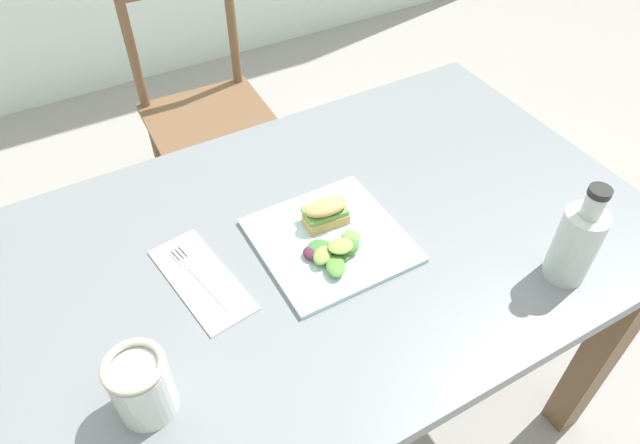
{
  "coord_description": "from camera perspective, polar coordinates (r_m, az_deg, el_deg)",
  "views": [
    {
      "loc": [
        -0.48,
        -0.58,
        1.56
      ],
      "look_at": [
        -0.09,
        0.12,
        0.76
      ],
      "focal_mm": 32.29,
      "sensor_mm": 36.0,
      "label": 1
    }
  ],
  "objects": [
    {
      "name": "ground_plane",
      "position": [
        1.74,
        4.77,
        -19.32
      ],
      "size": [
        9.48,
        9.48,
        0.0
      ],
      "primitive_type": "plane",
      "color": "gray"
    },
    {
      "name": "dining_table",
      "position": [
        1.23,
        0.74,
        -5.62
      ],
      "size": [
        1.3,
        0.82,
        0.74
      ],
      "color": "slate",
      "rests_on": "ground"
    },
    {
      "name": "chair_wooden_far",
      "position": [
        2.01,
        -11.2,
        10.56
      ],
      "size": [
        0.41,
        0.41,
        0.87
      ],
      "color": "brown",
      "rests_on": "ground"
    },
    {
      "name": "plate_lunch",
      "position": [
        1.12,
        1.0,
        -1.81
      ],
      "size": [
        0.27,
        0.27,
        0.01
      ],
      "primitive_type": "cube",
      "color": "silver",
      "rests_on": "dining_table"
    },
    {
      "name": "sandwich_half_front",
      "position": [
        1.13,
        0.58,
        0.97
      ],
      "size": [
        0.09,
        0.06,
        0.06
      ],
      "color": "tan",
      "rests_on": "plate_lunch"
    },
    {
      "name": "salad_mixed_greens",
      "position": [
        1.08,
        1.39,
        -2.9
      ],
      "size": [
        0.14,
        0.11,
        0.03
      ],
      "color": "#518438",
      "rests_on": "plate_lunch"
    },
    {
      "name": "napkin_folded",
      "position": [
        1.08,
        -11.66,
        -5.61
      ],
      "size": [
        0.13,
        0.25,
        0.0
      ],
      "primitive_type": "cube",
      "rotation": [
        0.0,
        0.0,
        0.14
      ],
      "color": "silver",
      "rests_on": "dining_table"
    },
    {
      "name": "fork_on_napkin",
      "position": [
        1.09,
        -12.18,
        -4.94
      ],
      "size": [
        0.06,
        0.19,
        0.0
      ],
      "color": "silver",
      "rests_on": "napkin_folded"
    },
    {
      "name": "bottle_cold_brew",
      "position": [
        1.11,
        23.91,
        -2.26
      ],
      "size": [
        0.08,
        0.08,
        0.21
      ],
      "color": "black",
      "rests_on": "dining_table"
    },
    {
      "name": "mason_jar_iced_tea",
      "position": [
        0.92,
        -17.19,
        -15.42
      ],
      "size": [
        0.09,
        0.09,
        0.12
      ],
      "color": "#995623",
      "rests_on": "dining_table"
    }
  ]
}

